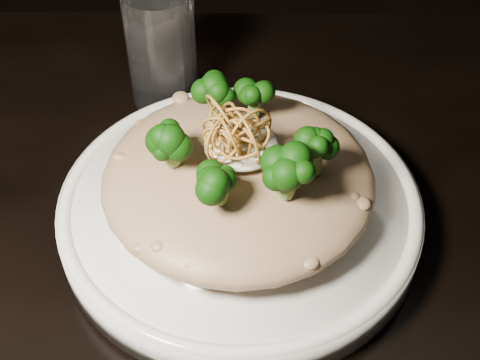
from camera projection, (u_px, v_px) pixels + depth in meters
The scene contains 7 objects.
table at pixel (214, 313), 0.63m from camera, with size 1.10×0.80×0.75m.
plate at pixel (240, 211), 0.59m from camera, with size 0.32×0.32×0.03m, color white.
risotto at pixel (238, 178), 0.56m from camera, with size 0.23×0.23×0.05m, color brown.
broccoli at pixel (240, 131), 0.52m from camera, with size 0.16×0.16×0.06m, color black, non-canonical shape.
cheese at pixel (241, 145), 0.54m from camera, with size 0.06×0.06×0.02m, color silver.
shallots at pixel (234, 123), 0.52m from camera, with size 0.06×0.06×0.04m, color brown, non-canonical shape.
drinking_glass at pixel (161, 47), 0.69m from camera, with size 0.07×0.07×0.13m, color white.
Camera 1 is at (0.03, -0.36, 1.20)m, focal length 50.00 mm.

